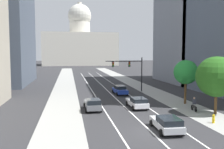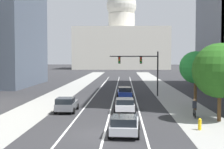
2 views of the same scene
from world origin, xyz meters
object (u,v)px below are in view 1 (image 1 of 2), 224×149
(street_tree_far_right, at_px, (186,72))
(fire_hydrant, at_px, (213,119))
(car_blue, at_px, (120,90))
(car_gray, at_px, (93,104))
(street_tree_mid_right, at_px, (217,77))
(car_silver, at_px, (167,123))
(cyclist, at_px, (194,104))
(traffic_signal_mast, at_px, (130,68))
(car_white, at_px, (137,102))
(capitol_building, at_px, (80,45))

(street_tree_far_right, bearing_deg, fire_hydrant, -100.06)
(car_blue, relative_size, car_gray, 1.11)
(car_blue, height_order, street_tree_mid_right, street_tree_mid_right)
(car_silver, bearing_deg, cyclist, -39.49)
(fire_hydrant, height_order, cyclist, cyclist)
(cyclist, xyz_separation_m, street_tree_far_right, (1.02, 4.43, 3.58))
(car_gray, xyz_separation_m, traffic_signal_mast, (8.36, 14.09, 3.63))
(car_silver, bearing_deg, car_gray, 34.34)
(fire_hydrant, xyz_separation_m, street_tree_far_right, (1.72, 9.70, 3.97))
(street_tree_mid_right, bearing_deg, car_silver, -147.15)
(car_blue, distance_m, car_white, 11.12)
(car_white, distance_m, traffic_signal_mast, 14.41)
(car_blue, height_order, traffic_signal_mast, traffic_signal_mast)
(capitol_building, bearing_deg, car_blue, -89.29)
(car_white, bearing_deg, car_silver, 179.12)
(capitol_building, distance_m, traffic_signal_mast, 116.13)
(street_tree_far_right, bearing_deg, traffic_signal_mast, 111.73)
(cyclist, height_order, street_tree_far_right, street_tree_far_right)
(car_white, height_order, street_tree_far_right, street_tree_far_right)
(car_gray, distance_m, street_tree_far_right, 13.85)
(street_tree_mid_right, distance_m, street_tree_far_right, 6.23)
(capitol_building, height_order, car_silver, capitol_building)
(capitol_building, bearing_deg, car_silver, -89.40)
(car_gray, distance_m, street_tree_mid_right, 15.02)
(car_silver, bearing_deg, car_blue, 2.82)
(capitol_building, relative_size, street_tree_mid_right, 6.65)
(street_tree_mid_right, bearing_deg, car_blue, 117.16)
(street_tree_far_right, bearing_deg, car_white, -168.35)
(cyclist, relative_size, street_tree_far_right, 0.28)
(car_blue, bearing_deg, car_silver, 177.49)
(car_white, bearing_deg, street_tree_mid_right, -120.76)
(car_blue, distance_m, traffic_signal_mast, 5.11)
(car_silver, relative_size, street_tree_far_right, 0.74)
(car_gray, bearing_deg, traffic_signal_mast, -31.40)
(capitol_building, relative_size, cyclist, 26.03)
(car_white, distance_m, fire_hydrant, 9.95)
(fire_hydrant, height_order, street_tree_mid_right, street_tree_mid_right)
(car_blue, height_order, car_silver, car_blue)
(street_tree_far_right, bearing_deg, car_silver, -122.89)
(car_silver, relative_size, car_white, 0.98)
(street_tree_far_right, bearing_deg, cyclist, -102.91)
(capitol_building, bearing_deg, fire_hydrant, -87.04)
(traffic_signal_mast, height_order, fire_hydrant, traffic_signal_mast)
(car_blue, xyz_separation_m, cyclist, (6.36, -14.03, 0.05))
(car_white, relative_size, cyclist, 2.71)
(cyclist, bearing_deg, traffic_signal_mast, 17.52)
(capitol_building, bearing_deg, traffic_signal_mast, -88.03)
(fire_hydrant, relative_size, street_tree_far_right, 0.15)
(street_tree_mid_right, xyz_separation_m, street_tree_far_right, (-0.72, 6.19, 0.07))
(car_blue, relative_size, traffic_signal_mast, 0.70)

